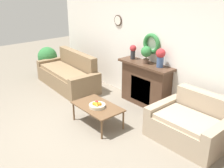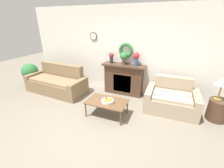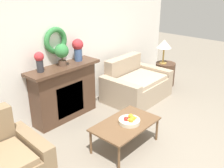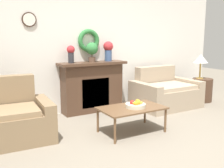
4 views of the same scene
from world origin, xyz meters
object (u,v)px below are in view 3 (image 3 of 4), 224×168
(fireplace, at_px, (64,92))
(fruit_bowl, at_px, (130,120))
(loveseat_right, at_px, (135,85))
(side_table_by_loveseat, at_px, (165,74))
(table_lamp, at_px, (164,45))
(vase_on_mantel_right, at_px, (78,48))
(vase_on_mantel_left, at_px, (39,60))
(potted_plant_on_mantel, at_px, (62,52))
(coffee_table, at_px, (125,125))

(fireplace, bearing_deg, fruit_bowl, -87.59)
(loveseat_right, height_order, side_table_by_loveseat, loveseat_right)
(table_lamp, relative_size, vase_on_mantel_right, 1.41)
(fireplace, height_order, fruit_bowl, fireplace)
(fireplace, height_order, vase_on_mantel_left, vase_on_mantel_left)
(fireplace, xyz_separation_m, fruit_bowl, (0.06, -1.42, -0.06))
(vase_on_mantel_left, distance_m, vase_on_mantel_right, 0.80)
(loveseat_right, bearing_deg, fireplace, 162.55)
(potted_plant_on_mantel, bearing_deg, fireplace, 74.08)
(fireplace, distance_m, coffee_table, 1.38)
(vase_on_mantel_left, bearing_deg, table_lamp, -9.44)
(loveseat_right, bearing_deg, potted_plant_on_mantel, 163.09)
(side_table_by_loveseat, bearing_deg, table_lamp, 141.34)
(loveseat_right, xyz_separation_m, vase_on_mantel_left, (-1.93, 0.46, 0.89))
(vase_on_mantel_left, xyz_separation_m, potted_plant_on_mantel, (0.43, -0.02, 0.05))
(table_lamp, xyz_separation_m, vase_on_mantel_left, (-2.94, 0.49, 0.21))
(fruit_bowl, height_order, table_lamp, table_lamp)
(table_lamp, height_order, vase_on_mantel_left, vase_on_mantel_left)
(table_lamp, bearing_deg, coffee_table, -160.36)
(loveseat_right, relative_size, fruit_bowl, 4.22)
(vase_on_mantel_left, bearing_deg, fireplace, -0.75)
(fireplace, relative_size, coffee_table, 1.35)
(coffee_table, bearing_deg, side_table_by_loveseat, 18.32)
(coffee_table, xyz_separation_m, potted_plant_on_mantel, (-0.02, 1.36, 0.87))
(fireplace, relative_size, potted_plant_on_mantel, 3.56)
(coffee_table, distance_m, table_lamp, 2.72)
(fireplace, distance_m, vase_on_mantel_right, 0.81)
(coffee_table, distance_m, fruit_bowl, 0.10)
(fruit_bowl, height_order, vase_on_mantel_left, vase_on_mantel_left)
(coffee_table, relative_size, vase_on_mantel_left, 3.06)
(coffee_table, bearing_deg, potted_plant_on_mantel, 90.81)
(loveseat_right, bearing_deg, coffee_table, -148.91)
(side_table_by_loveseat, xyz_separation_m, potted_plant_on_mantel, (-2.57, 0.52, 0.97))
(loveseat_right, relative_size, coffee_table, 1.33)
(fruit_bowl, height_order, potted_plant_on_mantel, potted_plant_on_mantel)
(fireplace, relative_size, table_lamp, 2.43)
(coffee_table, bearing_deg, fruit_bowl, -43.58)
(vase_on_mantel_right, relative_size, potted_plant_on_mantel, 1.04)
(fruit_bowl, bearing_deg, side_table_by_loveseat, 19.49)
(fireplace, bearing_deg, loveseat_right, -16.77)
(loveseat_right, xyz_separation_m, side_table_by_loveseat, (1.07, -0.08, -0.03))
(vase_on_mantel_left, height_order, vase_on_mantel_right, vase_on_mantel_right)
(coffee_table, height_order, vase_on_mantel_left, vase_on_mantel_left)
(side_table_by_loveseat, height_order, potted_plant_on_mantel, potted_plant_on_mantel)
(vase_on_mantel_left, distance_m, potted_plant_on_mantel, 0.43)
(coffee_table, bearing_deg, fireplace, 90.63)
(vase_on_mantel_right, bearing_deg, potted_plant_on_mantel, -176.94)
(loveseat_right, height_order, coffee_table, loveseat_right)
(vase_on_mantel_left, height_order, potted_plant_on_mantel, potted_plant_on_mantel)
(side_table_by_loveseat, distance_m, table_lamp, 0.71)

